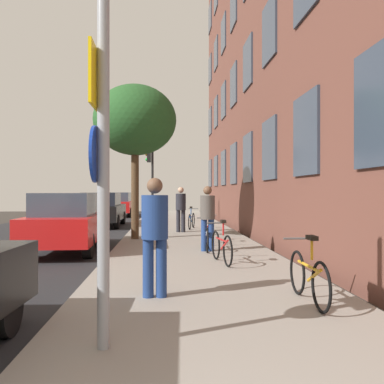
{
  "coord_description": "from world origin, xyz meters",
  "views": [
    {
      "loc": [
        0.38,
        -0.56,
        1.66
      ],
      "look_at": [
        1.07,
        9.79,
        1.66
      ],
      "focal_mm": 39.11,
      "sensor_mm": 36.0,
      "label": 1
    }
  ],
  "objects": [
    {
      "name": "car_2",
      "position": [
        -2.56,
        19.61,
        0.84
      ],
      "size": [
        1.87,
        4.46,
        1.62
      ],
      "color": "black",
      "rests_on": "road_asphalt"
    },
    {
      "name": "bicycle_3",
      "position": [
        1.68,
        12.03,
        0.48
      ],
      "size": [
        0.56,
        1.65,
        0.92
      ],
      "color": "black",
      "rests_on": "sidewalk"
    },
    {
      "name": "sign_post",
      "position": [
        -0.24,
        3.6,
        2.06
      ],
      "size": [
        0.16,
        0.6,
        3.58
      ],
      "color": "gray",
      "rests_on": "sidewalk"
    },
    {
      "name": "sidewalk",
      "position": [
        1.1,
        15.0,
        0.06
      ],
      "size": [
        4.2,
        38.0,
        0.12
      ],
      "primitive_type": "cube",
      "color": "gray",
      "rests_on": "ground"
    },
    {
      "name": "pedestrian_0",
      "position": [
        0.24,
        5.57,
        1.12
      ],
      "size": [
        0.45,
        0.45,
        1.74
      ],
      "color": "navy",
      "rests_on": "sidewalk"
    },
    {
      "name": "pedestrian_1",
      "position": [
        1.51,
        10.26,
        1.09
      ],
      "size": [
        0.51,
        0.51,
        1.69
      ],
      "color": "navy",
      "rests_on": "sidewalk"
    },
    {
      "name": "bicycle_4",
      "position": [
        1.52,
        16.86,
        0.48
      ],
      "size": [
        0.51,
        1.66,
        0.93
      ],
      "color": "black",
      "rests_on": "sidewalk"
    },
    {
      "name": "bicycle_1",
      "position": [
        1.62,
        8.42,
        0.49
      ],
      "size": [
        0.42,
        1.62,
        0.94
      ],
      "color": "black",
      "rests_on": "sidewalk"
    },
    {
      "name": "tree_near",
      "position": [
        -0.58,
        13.24,
        3.99
      ],
      "size": [
        2.71,
        2.71,
        5.05
      ],
      "color": "#4C3823",
      "rests_on": "sidewalk"
    },
    {
      "name": "road_asphalt",
      "position": [
        -4.5,
        15.0,
        0.01
      ],
      "size": [
        7.0,
        38.0,
        0.01
      ],
      "primitive_type": "cube",
      "color": "#232326",
      "rests_on": "ground"
    },
    {
      "name": "bicycle_2",
      "position": [
        1.48,
        10.46,
        0.48
      ],
      "size": [
        0.42,
        1.68,
        0.93
      ],
      "color": "black",
      "rests_on": "sidewalk"
    },
    {
      "name": "traffic_light",
      "position": [
        -0.32,
        21.04,
        2.79
      ],
      "size": [
        0.43,
        0.24,
        3.92
      ],
      "color": "black",
      "rests_on": "sidewalk"
    },
    {
      "name": "bicycle_0",
      "position": [
        2.37,
        5.1,
        0.49
      ],
      "size": [
        0.42,
        1.63,
        0.95
      ],
      "color": "black",
      "rests_on": "sidewalk"
    },
    {
      "name": "pedestrian_2",
      "position": [
        1.02,
        15.47,
        1.11
      ],
      "size": [
        0.51,
        0.51,
        1.73
      ],
      "color": "#26262D",
      "rests_on": "sidewalk"
    },
    {
      "name": "car_1",
      "position": [
        -2.28,
        11.27,
        0.84
      ],
      "size": [
        1.83,
        4.46,
        1.62
      ],
      "color": "red",
      "rests_on": "road_asphalt"
    },
    {
      "name": "ground_plane",
      "position": [
        -2.4,
        15.0,
        0.0
      ],
      "size": [
        41.8,
        41.8,
        0.0
      ],
      "primitive_type": "plane",
      "color": "#332D28"
    },
    {
      "name": "car_3",
      "position": [
        -2.68,
        27.94,
        0.84
      ],
      "size": [
        1.86,
        4.36,
        1.62
      ],
      "color": "red",
      "rests_on": "road_asphalt"
    }
  ]
}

